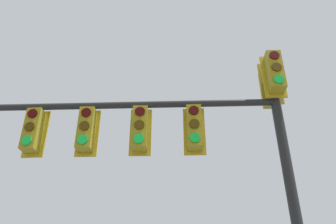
# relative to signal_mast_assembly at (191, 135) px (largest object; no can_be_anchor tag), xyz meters

# --- Properties ---
(signal_mast_assembly) EXTENTS (3.72, 5.76, 6.63)m
(signal_mast_assembly) POSITION_rel_signal_mast_assembly_xyz_m (0.00, 0.00, 0.00)
(signal_mast_assembly) COLOR black
(signal_mast_assembly) RESTS_ON ground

